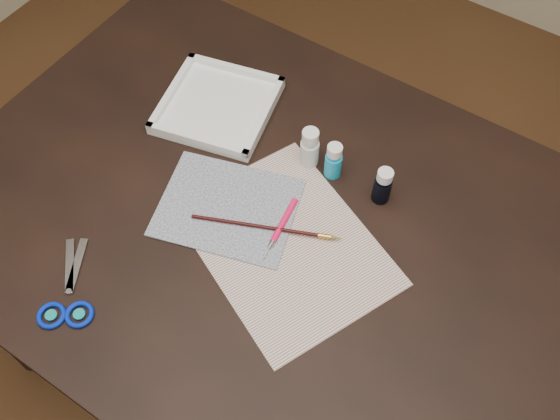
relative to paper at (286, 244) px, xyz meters
The scene contains 11 objects.
ground 0.76m from the paper, 137.49° to the left, with size 3.50×3.50×0.02m, color #422614.
table 0.38m from the paper, 137.49° to the left, with size 1.30×0.90×0.75m, color black.
paper is the anchor object (origin of this frame).
canvas 0.13m from the paper, behind, with size 0.25×0.20×0.00m, color black.
paint_bottle_white 0.20m from the paper, 109.51° to the left, with size 0.04×0.04×0.09m, color silver.
paint_bottle_cyan 0.19m from the paper, 93.70° to the left, with size 0.03×0.03×0.08m, color #1598CF.
paint_bottle_navy 0.21m from the paper, 62.92° to the left, with size 0.03×0.03×0.08m, color black.
paintbrush 0.05m from the paper, behind, with size 0.28×0.01×0.01m, color black, non-canonical shape.
craft_knife 0.03m from the paper, 150.40° to the left, with size 0.15×0.01×0.01m, color #FB1151, non-canonical shape.
scissors 0.39m from the paper, 134.82° to the right, with size 0.19×0.10×0.01m, color silver, non-canonical shape.
palette_tray 0.36m from the paper, 146.75° to the left, with size 0.22×0.22×0.03m, color white.
Camera 1 is at (0.33, -0.50, 1.74)m, focal length 40.00 mm.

